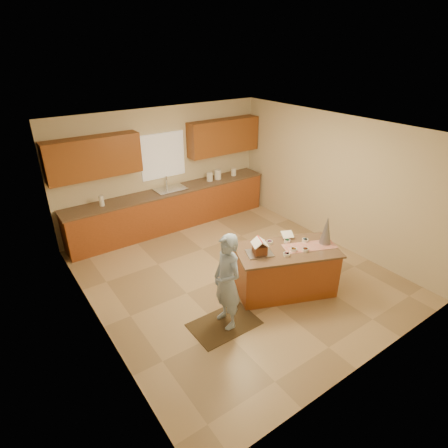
{
  "coord_description": "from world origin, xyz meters",
  "views": [
    {
      "loc": [
        -3.49,
        -4.63,
        3.93
      ],
      "look_at": [
        -0.1,
        0.2,
        1.0
      ],
      "focal_mm": 29.52,
      "sensor_mm": 36.0,
      "label": 1
    }
  ],
  "objects_px": {
    "boy": "(227,282)",
    "gingerbread_house": "(260,248)",
    "island_base": "(285,271)",
    "tinsel_tree": "(326,230)"
  },
  "relations": [
    {
      "from": "boy",
      "to": "gingerbread_house",
      "type": "distance_m",
      "value": 0.9
    },
    {
      "from": "boy",
      "to": "island_base",
      "type": "bearing_deg",
      "value": 98.31
    },
    {
      "from": "boy",
      "to": "gingerbread_house",
      "type": "relative_size",
      "value": 4.66
    },
    {
      "from": "island_base",
      "to": "tinsel_tree",
      "type": "distance_m",
      "value": 0.98
    },
    {
      "from": "island_base",
      "to": "boy",
      "type": "distance_m",
      "value": 1.37
    },
    {
      "from": "tinsel_tree",
      "to": "gingerbread_house",
      "type": "xyz_separation_m",
      "value": [
        -1.15,
        0.37,
        -0.13
      ]
    },
    {
      "from": "tinsel_tree",
      "to": "gingerbread_house",
      "type": "bearing_deg",
      "value": 162.13
    },
    {
      "from": "island_base",
      "to": "tinsel_tree",
      "type": "xyz_separation_m",
      "value": [
        0.67,
        -0.22,
        0.68
      ]
    },
    {
      "from": "tinsel_tree",
      "to": "boy",
      "type": "height_order",
      "value": "boy"
    },
    {
      "from": "island_base",
      "to": "boy",
      "type": "xyz_separation_m",
      "value": [
        -1.32,
        -0.12,
        0.38
      ]
    }
  ]
}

